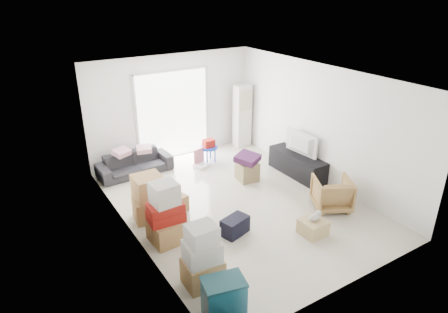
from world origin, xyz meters
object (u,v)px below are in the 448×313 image
wood_crate (313,227)px  television (298,152)px  armchair (332,192)px  ac_tower (242,116)px  storage_bins (224,300)px  sofa (134,160)px  ottoman (247,171)px  tv_console (297,165)px  kids_table (209,146)px

wood_crate → television: bearing=55.3°
armchair → wood_crate: size_ratio=1.69×
ac_tower → storage_bins: ac_tower is taller
ac_tower → storage_bins: (-3.85, -5.21, -0.55)m
ac_tower → sofa: size_ratio=0.98×
television → ottoman: 1.31m
television → sofa: 3.95m
tv_console → wood_crate: tv_console is taller
armchair → kids_table: bearing=-45.9°
ac_tower → wood_crate: bearing=-107.5°
tv_console → sofa: bearing=146.9°
tv_console → wood_crate: bearing=-124.7°
television → kids_table: television is taller
television → storage_bins: television is taller
ottoman → kids_table: size_ratio=0.74×
sofa → ottoman: sofa is taller
sofa → ottoman: (2.12, -1.73, -0.13)m
tv_console → ottoman: size_ratio=3.60×
sofa → ottoman: 2.74m
kids_table → wood_crate: kids_table is taller
armchair → television: bearing=-77.9°
ac_tower → armchair: 3.90m
ac_tower → kids_table: ac_tower is taller
sofa → armchair: 4.68m
storage_bins → ottoman: 4.29m
kids_table → storage_bins: bearing=-117.7°
television → kids_table: bearing=32.8°
armchair → ottoman: size_ratio=1.66×
ac_tower → storage_bins: bearing=-126.5°
ottoman → kids_table: 1.44m
television → storage_bins: bearing=121.7°
ac_tower → tv_console: 2.38m
tv_console → sofa: sofa is taller
ac_tower → armchair: size_ratio=2.37×
tv_console → sofa: 3.94m
sofa → armchair: armchair is taller
armchair → ottoman: (-0.74, 1.97, -0.15)m
ac_tower → television: 2.32m
storage_bins → armchair: bearing=21.4°
armchair → ottoman: armchair is taller
storage_bins → ottoman: bearing=50.7°
ottoman → kids_table: bearing=99.4°
armchair → wood_crate: armchair is taller
sofa → wood_crate: sofa is taller
ac_tower → kids_table: bearing=-160.7°
tv_console → ottoman: tv_console is taller
sofa → storage_bins: 5.09m
ottoman → sofa: bearing=140.7°
television → armchair: size_ratio=1.28×
sofa → storage_bins: size_ratio=2.72×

